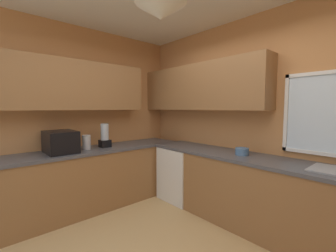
% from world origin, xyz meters
% --- Properties ---
extents(room_shell, '(4.05, 3.36, 2.77)m').
position_xyz_m(room_shell, '(-0.36, 0.49, 1.80)').
color(room_shell, '#C6844C').
rests_on(room_shell, ground_plane).
extents(counter_run_left, '(0.65, 2.97, 0.88)m').
position_xyz_m(counter_run_left, '(-1.66, 0.00, 0.44)').
color(counter_run_left, olive).
rests_on(counter_run_left, ground_plane).
extents(counter_run_back, '(3.14, 0.65, 0.88)m').
position_xyz_m(counter_run_back, '(0.21, 1.31, 0.44)').
color(counter_run_back, olive).
rests_on(counter_run_back, ground_plane).
extents(dishwasher, '(0.60, 0.60, 0.84)m').
position_xyz_m(dishwasher, '(-1.00, 1.28, 0.42)').
color(dishwasher, white).
rests_on(dishwasher, ground_plane).
extents(microwave, '(0.48, 0.36, 0.29)m').
position_xyz_m(microwave, '(-1.66, -0.37, 1.03)').
color(microwave, black).
rests_on(microwave, counter_run_left).
extents(kettle, '(0.12, 0.12, 0.21)m').
position_xyz_m(kettle, '(-1.64, -0.03, 0.99)').
color(kettle, '#B7B7BC').
rests_on(kettle, counter_run_left).
extents(bowl, '(0.17, 0.17, 0.09)m').
position_xyz_m(bowl, '(0.04, 1.31, 0.93)').
color(bowl, '#4C7099').
rests_on(bowl, counter_run_back).
extents(blender_appliance, '(0.15, 0.15, 0.36)m').
position_xyz_m(blender_appliance, '(-1.66, 0.26, 1.05)').
color(blender_appliance, black).
rests_on(blender_appliance, counter_run_left).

